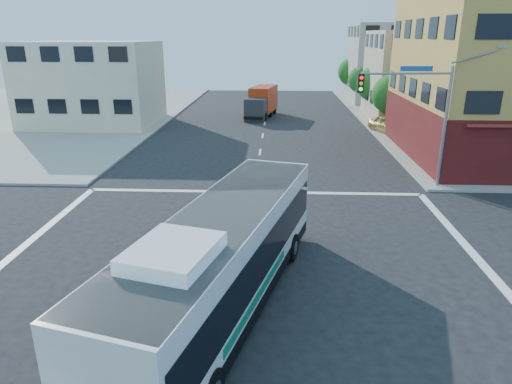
{
  "coord_description": "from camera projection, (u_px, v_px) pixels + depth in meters",
  "views": [
    {
      "loc": [
        1.3,
        -15.32,
        8.6
      ],
      "look_at": [
        0.4,
        3.8,
        1.98
      ],
      "focal_mm": 32.0,
      "sensor_mm": 36.0,
      "label": 1
    }
  ],
  "objects": [
    {
      "name": "street_tree_a",
      "position": [
        393.0,
        92.0,
        41.99
      ],
      "size": [
        3.6,
        3.6,
        5.53
      ],
      "color": "#352513",
      "rests_on": "ground"
    },
    {
      "name": "building_east_near",
      "position": [
        429.0,
        76.0,
        47.18
      ],
      "size": [
        12.06,
        10.06,
        9.0
      ],
      "color": "#B8A58C",
      "rests_on": "ground"
    },
    {
      "name": "building_east_far",
      "position": [
        397.0,
        63.0,
        60.23
      ],
      "size": [
        12.06,
        10.06,
        10.0
      ],
      "color": "#9E9E99",
      "rests_on": "ground"
    },
    {
      "name": "signal_mast_ne",
      "position": [
        418.0,
        103.0,
        25.32
      ],
      "size": [
        7.91,
        1.13,
        8.07
      ],
      "color": "gray",
      "rests_on": "ground"
    },
    {
      "name": "street_tree_c",
      "position": [
        363.0,
        78.0,
        57.13
      ],
      "size": [
        3.4,
        3.4,
        5.29
      ],
      "color": "#352513",
      "rests_on": "ground"
    },
    {
      "name": "parked_car",
      "position": [
        390.0,
        125.0,
        41.44
      ],
      "size": [
        3.56,
        5.19,
        1.64
      ],
      "primitive_type": "imported",
      "rotation": [
        0.0,
        0.0,
        0.37
      ],
      "color": "tan",
      "rests_on": "ground"
    },
    {
      "name": "street_tree_d",
      "position": [
        353.0,
        70.0,
        64.55
      ],
      "size": [
        4.0,
        4.0,
        6.03
      ],
      "color": "#352513",
      "rests_on": "ground"
    },
    {
      "name": "ground",
      "position": [
        241.0,
        274.0,
        17.33
      ],
      "size": [
        120.0,
        120.0,
        0.0
      ],
      "primitive_type": "plane",
      "color": "black",
      "rests_on": "ground"
    },
    {
      "name": "transit_bus",
      "position": [
        223.0,
        259.0,
        14.48
      ],
      "size": [
        6.0,
        13.05,
        3.79
      ],
      "rotation": [
        0.0,
        0.0,
        -0.27
      ],
      "color": "black",
      "rests_on": "ground"
    },
    {
      "name": "building_west",
      "position": [
        93.0,
        84.0,
        45.08
      ],
      "size": [
        12.06,
        10.06,
        8.0
      ],
      "color": "beige",
      "rests_on": "ground"
    },
    {
      "name": "box_truck",
      "position": [
        262.0,
        103.0,
        49.74
      ],
      "size": [
        3.47,
        7.46,
        3.23
      ],
      "rotation": [
        0.0,
        0.0,
        -0.2
      ],
      "color": "#292A2F",
      "rests_on": "ground"
    },
    {
      "name": "street_tree_b",
      "position": [
        376.0,
        82.0,
        49.49
      ],
      "size": [
        3.8,
        3.8,
        5.79
      ],
      "color": "#352513",
      "rests_on": "ground"
    }
  ]
}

